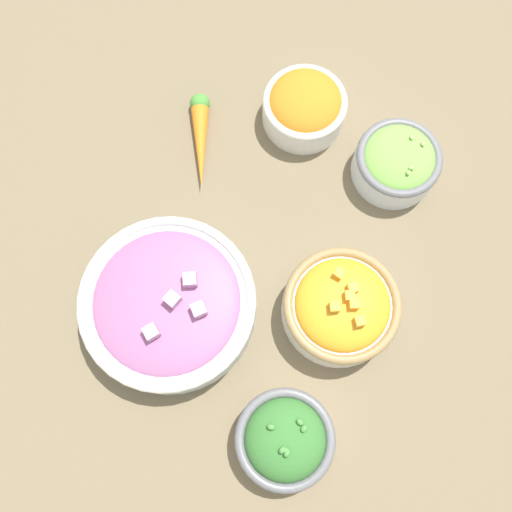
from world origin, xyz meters
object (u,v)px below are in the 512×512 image
Objects in this scene: bowl_carrots at (305,106)px; bowl_squash at (341,307)px; bowl_lettuce at (397,162)px; bowl_broccoli at (285,439)px; bowl_red_onion at (169,304)px; loose_carrot at (201,138)px.

bowl_squash is (0.24, 0.15, 0.00)m from bowl_carrots.
bowl_lettuce is at bearing -178.41° from bowl_squash.
bowl_lettuce is at bearing -179.03° from bowl_broccoli.
bowl_carrots is 0.98× the size of bowl_broccoli.
bowl_broccoli is at bearing 20.31° from bowl_carrots.
bowl_carrots is 0.80× the size of bowl_squash.
loose_carrot is at bearing -162.89° from bowl_red_onion.
bowl_red_onion reaches higher than bowl_broccoli.
bowl_red_onion is 0.24m from loose_carrot.
bowl_red_onion is at bearing -32.35° from bowl_lettuce.
bowl_carrots and bowl_lettuce have the same top height.
bowl_squash is (-0.17, -0.00, 0.01)m from bowl_broccoli.
bowl_squash is at bearing -179.82° from bowl_broccoli.
loose_carrot is (-0.23, -0.07, -0.02)m from bowl_red_onion.
bowl_squash is at bearing 34.52° from loose_carrot.
bowl_lettuce is 0.22m from bowl_squash.
bowl_lettuce is (-0.39, -0.01, 0.00)m from bowl_broccoli.
bowl_squash is 0.31m from loose_carrot.
bowl_carrots is at bearing 172.18° from bowl_red_onion.
bowl_lettuce is at bearing 80.53° from bowl_carrots.
bowl_broccoli is (0.41, 0.15, -0.00)m from bowl_carrots.
bowl_lettuce is 0.85× the size of loose_carrot.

